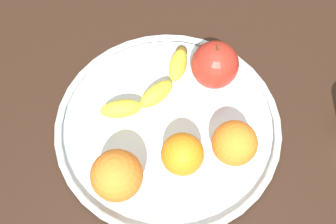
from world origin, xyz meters
The scene contains 7 objects.
ground_plane centered at (0.00, 0.00, -2.00)cm, with size 154.61×154.61×4.00cm, color #301E14.
fruit_bowl centered at (0.00, 0.00, 0.92)cm, with size 38.30×38.30×1.80cm.
banana centered at (0.27, 6.29, 3.32)cm, with size 19.54×10.53×3.03cm.
apple centered at (10.79, 4.55, 5.89)cm, with size 8.18×8.18×8.98cm.
orange_back_right centered at (-1.09, -7.72, 5.11)cm, with size 6.61×6.61×6.61cm, color orange.
orange_back_left centered at (6.91, -9.43, 5.34)cm, with size 7.08×7.08×7.08cm, color orange.
orange_center centered at (-11.34, -7.02, 5.67)cm, with size 7.75×7.75×7.75cm, color orange.
Camera 1 is at (-12.59, -27.90, 59.22)cm, focal length 41.43 mm.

